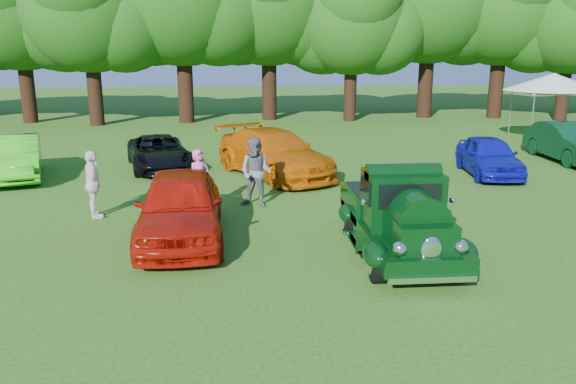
{
  "coord_description": "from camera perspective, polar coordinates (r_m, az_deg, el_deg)",
  "views": [
    {
      "loc": [
        -1.46,
        -11.14,
        4.2
      ],
      "look_at": [
        -0.43,
        1.15,
        1.1
      ],
      "focal_mm": 35.0,
      "sensor_mm": 36.0,
      "label": 1
    }
  ],
  "objects": [
    {
      "name": "ground",
      "position": [
        11.99,
        2.52,
        -6.41
      ],
      "size": [
        120.0,
        120.0,
        0.0
      ],
      "primitive_type": "plane",
      "color": "#205313",
      "rests_on": "ground"
    },
    {
      "name": "tree_line",
      "position": [
        35.28,
        -4.66,
        18.77
      ],
      "size": [
        63.22,
        10.43,
        12.09
      ],
      "color": "black",
      "rests_on": "ground"
    },
    {
      "name": "red_convertible",
      "position": [
        12.94,
        -10.88,
        -1.42
      ],
      "size": [
        2.12,
        4.75,
        1.59
      ],
      "primitive_type": "imported",
      "rotation": [
        0.0,
        0.0,
        0.05
      ],
      "color": "#9F1106",
      "rests_on": "ground"
    },
    {
      "name": "canopy_tent",
      "position": [
        28.85,
        25.34,
        10.02
      ],
      "size": [
        4.73,
        4.73,
        3.24
      ],
      "rotation": [
        0.0,
        0.0,
        -0.1
      ],
      "color": "silver",
      "rests_on": "ground"
    },
    {
      "name": "spectator_pink",
      "position": [
        15.18,
        -8.95,
        1.15
      ],
      "size": [
        0.73,
        0.7,
        1.68
      ],
      "primitive_type": "imported",
      "rotation": [
        0.0,
        0.0,
        0.68
      ],
      "color": "pink",
      "rests_on": "ground"
    },
    {
      "name": "hero_pickup",
      "position": [
        12.13,
        11.11,
        -2.52
      ],
      "size": [
        2.16,
        4.64,
        1.81
      ],
      "color": "black",
      "rests_on": "ground"
    },
    {
      "name": "back_car_black",
      "position": [
        21.09,
        -12.98,
        3.94
      ],
      "size": [
        3.05,
        4.74,
        1.22
      ],
      "primitive_type": "imported",
      "rotation": [
        0.0,
        0.0,
        0.25
      ],
      "color": "black",
      "rests_on": "ground"
    },
    {
      "name": "spectator_white",
      "position": [
        15.22,
        -19.21,
        0.72
      ],
      "size": [
        0.7,
        1.11,
        1.76
      ],
      "primitive_type": "imported",
      "rotation": [
        0.0,
        0.0,
        1.85
      ],
      "color": "silver",
      "rests_on": "ground"
    },
    {
      "name": "back_car_blue",
      "position": [
        20.71,
        19.73,
        3.47
      ],
      "size": [
        2.09,
        4.13,
        1.35
      ],
      "primitive_type": "imported",
      "rotation": [
        0.0,
        0.0,
        -0.13
      ],
      "color": "#0E0FA0",
      "rests_on": "ground"
    },
    {
      "name": "back_car_lime",
      "position": [
        21.06,
        -25.92,
        3.17
      ],
      "size": [
        2.8,
        4.62,
        1.44
      ],
      "primitive_type": "imported",
      "rotation": [
        0.0,
        0.0,
        0.31
      ],
      "color": "green",
      "rests_on": "ground"
    },
    {
      "name": "back_car_green",
      "position": [
        24.57,
        26.66,
        4.53
      ],
      "size": [
        1.71,
        4.6,
        1.5
      ],
      "primitive_type": "imported",
      "rotation": [
        0.0,
        0.0,
        -0.03
      ],
      "color": "black",
      "rests_on": "ground"
    },
    {
      "name": "spectator_grey",
      "position": [
        15.46,
        -3.27,
        2.01
      ],
      "size": [
        1.16,
        1.05,
        1.93
      ],
      "primitive_type": "imported",
      "rotation": [
        0.0,
        0.0,
        -0.42
      ],
      "color": "slate",
      "rests_on": "ground"
    },
    {
      "name": "back_car_orange",
      "position": [
        19.35,
        -1.41,
        3.95
      ],
      "size": [
        4.5,
        5.86,
        1.58
      ],
      "primitive_type": "imported",
      "rotation": [
        0.0,
        0.0,
        0.48
      ],
      "color": "#C15806",
      "rests_on": "ground"
    }
  ]
}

